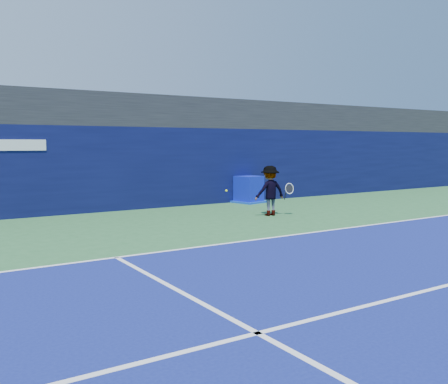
# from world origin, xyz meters

# --- Properties ---
(ground) EXTENTS (80.00, 80.00, 0.00)m
(ground) POSITION_xyz_m (0.00, 0.00, 0.00)
(ground) COLOR #2D6434
(ground) RESTS_ON ground
(baseline) EXTENTS (24.00, 0.10, 0.01)m
(baseline) POSITION_xyz_m (0.00, 3.00, 0.01)
(baseline) COLOR white
(baseline) RESTS_ON ground
(stadium_band) EXTENTS (36.00, 3.00, 1.20)m
(stadium_band) POSITION_xyz_m (0.00, 11.50, 3.60)
(stadium_band) COLOR black
(stadium_band) RESTS_ON back_wall_assembly
(back_wall_assembly) EXTENTS (36.00, 1.03, 3.00)m
(back_wall_assembly) POSITION_xyz_m (-0.00, 10.50, 1.50)
(back_wall_assembly) COLOR #0A0D38
(back_wall_assembly) RESTS_ON ground
(equipment_cart) EXTENTS (1.36, 1.36, 1.08)m
(equipment_cart) POSITION_xyz_m (3.11, 9.63, 0.49)
(equipment_cart) COLOR #0C16A8
(equipment_cart) RESTS_ON ground
(tennis_player) EXTENTS (1.31, 0.75, 1.67)m
(tennis_player) POSITION_xyz_m (1.55, 6.21, 0.83)
(tennis_player) COLOR white
(tennis_player) RESTS_ON ground
(tennis_ball) EXTENTS (0.06, 0.06, 0.06)m
(tennis_ball) POSITION_xyz_m (-0.77, 5.28, 1.03)
(tennis_ball) COLOR #D8F11A
(tennis_ball) RESTS_ON ground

